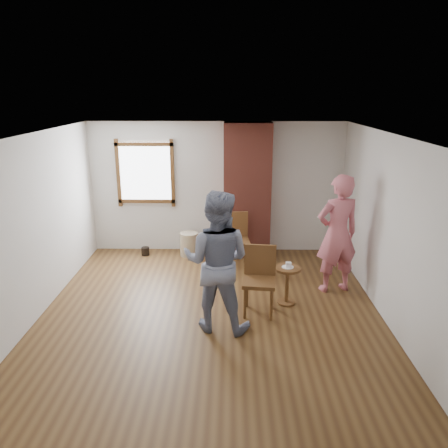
{
  "coord_description": "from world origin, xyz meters",
  "views": [
    {
      "loc": [
        0.28,
        -5.76,
        3.17
      ],
      "look_at": [
        0.18,
        0.8,
        1.15
      ],
      "focal_mm": 35.0,
      "sensor_mm": 36.0,
      "label": 1
    }
  ],
  "objects": [
    {
      "name": "stoneware_crock",
      "position": [
        -0.54,
        2.4,
        0.24
      ],
      "size": [
        0.48,
        0.48,
        0.47
      ],
      "primitive_type": "cylinder",
      "rotation": [
        0.0,
        0.0,
        -0.39
      ],
      "color": "tan",
      "rests_on": "ground"
    },
    {
      "name": "person_pink",
      "position": [
        1.99,
        0.86,
        0.97
      ],
      "size": [
        0.8,
        0.63,
        1.94
      ],
      "primitive_type": "imported",
      "rotation": [
        0.0,
        0.0,
        3.4
      ],
      "color": "#CC6672",
      "rests_on": "ground"
    },
    {
      "name": "cake_plate",
      "position": [
        1.15,
        0.37,
        0.6
      ],
      "size": [
        0.18,
        0.18,
        0.01
      ],
      "primitive_type": "cylinder",
      "color": "white",
      "rests_on": "side_table"
    },
    {
      "name": "brick_chimney",
      "position": [
        0.6,
        2.5,
        1.3
      ],
      "size": [
        0.9,
        0.5,
        2.6
      ],
      "primitive_type": "cube",
      "color": "brown",
      "rests_on": "ground"
    },
    {
      "name": "side_table",
      "position": [
        1.15,
        0.37,
        0.4
      ],
      "size": [
        0.4,
        0.4,
        0.6
      ],
      "color": "brown",
      "rests_on": "ground"
    },
    {
      "name": "cake_slice",
      "position": [
        1.16,
        0.37,
        0.64
      ],
      "size": [
        0.08,
        0.07,
        0.06
      ],
      "primitive_type": "cube",
      "color": "white",
      "rests_on": "cake_plate"
    },
    {
      "name": "dining_chair_right",
      "position": [
        0.71,
        0.14,
        0.56
      ],
      "size": [
        0.52,
        0.52,
        1.0
      ],
      "rotation": [
        0.0,
        0.0,
        -0.11
      ],
      "color": "brown",
      "rests_on": "ground"
    },
    {
      "name": "dark_pot",
      "position": [
        -1.42,
        2.4,
        0.08
      ],
      "size": [
        0.21,
        0.21,
        0.16
      ],
      "primitive_type": "cylinder",
      "rotation": [
        0.0,
        0.0,
        0.37
      ],
      "color": "black",
      "rests_on": "ground"
    },
    {
      "name": "dining_chair_left",
      "position": [
        0.38,
        1.9,
        0.57
      ],
      "size": [
        0.51,
        0.51,
        1.01
      ],
      "rotation": [
        0.0,
        0.0,
        0.09
      ],
      "color": "brown",
      "rests_on": "ground"
    },
    {
      "name": "room_shell",
      "position": [
        -0.06,
        0.61,
        1.81
      ],
      "size": [
        5.04,
        5.52,
        2.62
      ],
      "color": "silver",
      "rests_on": "ground"
    },
    {
      "name": "ground",
      "position": [
        0.0,
        0.0,
        0.0
      ],
      "size": [
        5.5,
        5.5,
        0.0
      ],
      "primitive_type": "plane",
      "color": "brown",
      "rests_on": "ground"
    },
    {
      "name": "man",
      "position": [
        0.1,
        -0.33,
        0.97
      ],
      "size": [
        1.08,
        0.92,
        1.95
      ],
      "primitive_type": "imported",
      "rotation": [
        0.0,
        0.0,
        2.92
      ],
      "color": "#131A35",
      "rests_on": "ground"
    }
  ]
}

